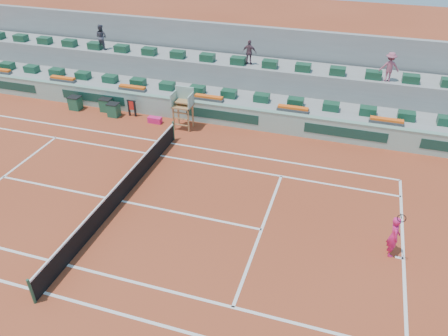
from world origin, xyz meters
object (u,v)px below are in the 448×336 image
at_px(drink_cooler_a, 114,110).
at_px(tennis_player, 394,236).
at_px(umpire_chair, 183,103).
at_px(player_bag, 155,120).

bearing_deg(drink_cooler_a, tennis_player, -24.89).
relative_size(umpire_chair, drink_cooler_a, 2.86).
xyz_separation_m(player_bag, umpire_chair, (1.88, -0.00, 1.36)).
height_order(player_bag, umpire_chair, umpire_chair).
relative_size(umpire_chair, tennis_player, 1.05).
bearing_deg(umpire_chair, player_bag, 179.97).
bearing_deg(player_bag, drink_cooler_a, 178.70).
bearing_deg(umpire_chair, tennis_player, -32.91).
bearing_deg(drink_cooler_a, player_bag, -1.30).
distance_m(player_bag, drink_cooler_a, 2.76).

